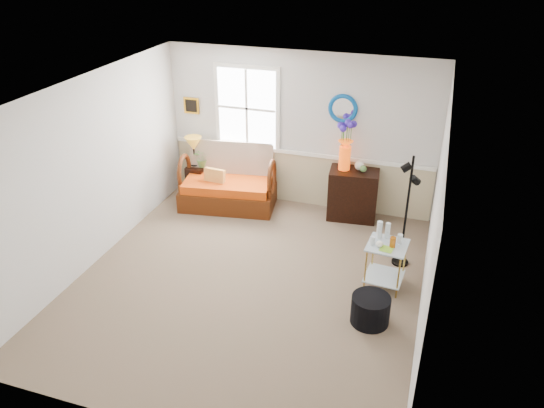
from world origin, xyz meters
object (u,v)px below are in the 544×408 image
(loveseat, at_px, (228,178))
(floor_lamp, at_px, (406,212))
(side_table, at_px, (385,265))
(ottoman, at_px, (370,310))
(cabinet, at_px, (353,194))
(lamp_stand, at_px, (197,181))

(loveseat, relative_size, floor_lamp, 0.95)
(loveseat, height_order, floor_lamp, floor_lamp)
(side_table, bearing_deg, ottoman, -94.43)
(cabinet, xyz_separation_m, side_table, (0.75, -1.75, -0.10))
(cabinet, bearing_deg, floor_lamp, -57.22)
(side_table, relative_size, ottoman, 1.36)
(loveseat, xyz_separation_m, side_table, (2.84, -1.52, -0.19))
(loveseat, xyz_separation_m, ottoman, (2.78, -2.32, -0.33))
(loveseat, distance_m, side_table, 3.23)
(cabinet, xyz_separation_m, floor_lamp, (0.91, -1.14, 0.41))
(cabinet, bearing_deg, side_table, -72.58)
(floor_lamp, height_order, ottoman, floor_lamp)
(floor_lamp, bearing_deg, loveseat, 144.87)
(cabinet, distance_m, ottoman, 2.66)
(side_table, relative_size, floor_lamp, 0.39)
(floor_lamp, bearing_deg, side_table, -122.75)
(loveseat, relative_size, ottoman, 3.35)
(side_table, bearing_deg, floor_lamp, 75.50)
(side_table, bearing_deg, cabinet, 113.21)
(lamp_stand, bearing_deg, loveseat, -16.48)
(lamp_stand, relative_size, ottoman, 1.18)
(lamp_stand, distance_m, floor_lamp, 3.88)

